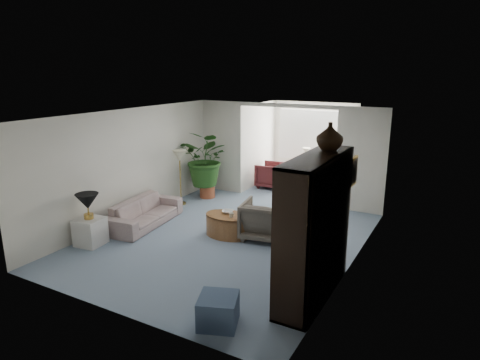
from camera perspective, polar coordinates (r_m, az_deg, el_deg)
The scene contains 26 objects.
floor at distance 8.50m, azimuth -1.97°, elevation -8.10°, with size 6.00×6.00×0.00m, color gray.
sunroom_floor at distance 12.00m, azimuth 8.09°, elevation -1.32°, with size 2.60×2.60×0.00m, color gray.
back_pier_left at distance 11.56m, azimuth -2.51°, elevation 4.56°, with size 1.20×0.12×2.50m, color beige.
back_pier_right at distance 10.15m, azimuth 16.16°, elevation 2.54°, with size 1.20×0.12×2.50m, color beige.
back_header at distance 10.55m, azimuth 6.41°, elevation 10.07°, with size 2.60×0.12×0.10m, color beige.
window_pane at distance 12.70m, azimuth 10.08°, elevation 5.97°, with size 2.20×0.02×1.50m, color white.
window_blinds at distance 12.67m, azimuth 10.04°, elevation 5.95°, with size 2.20×0.02×1.50m, color white.
framed_picture at distance 6.98m, azimuth 15.08°, elevation 0.97°, with size 0.04×0.50×0.40m, color #BEB298.
sofa at distance 9.41m, azimuth -12.83°, elevation -4.31°, with size 1.95×0.76×0.57m, color #BBB39E.
end_table at distance 8.67m, azimuth -19.76°, elevation -6.65°, with size 0.49×0.49×0.53m, color silver.
table_lamp at distance 8.47m, azimuth -20.13°, elevation -2.75°, with size 0.44×0.44×0.30m, color black.
floor_lamp at distance 10.41m, azimuth -8.26°, elevation 3.27°, with size 0.36×0.36×0.28m, color beige.
coffee_table at distance 8.61m, azimuth -1.73°, elevation -6.18°, with size 0.95×0.95×0.45m, color olive.
coffee_bowl at distance 8.62m, azimuth -1.69°, elevation -4.34°, with size 0.23×0.23×0.06m, color silver.
coffee_cup at distance 8.36m, azimuth -1.21°, elevation -4.83°, with size 0.10×0.10×0.10m, color silver.
wingback_chair at distance 8.44m, azimuth 3.23°, elevation -5.47°, with size 0.83×0.85×0.77m, color #695F53.
side_table_dark at distance 8.48m, azimuth 8.39°, elevation -6.33°, with size 0.45×0.36×0.54m, color black.
entertainment_cabinet at distance 6.23m, azimuth 10.16°, elevation -6.48°, with size 0.52×1.93×2.15m, color black.
cabinet_urn at distance 6.36m, azimuth 12.16°, elevation 5.85°, with size 0.40×0.40×0.41m, color black.
ottoman at distance 5.84m, azimuth -2.99°, elevation -17.38°, with size 0.51×0.51×0.41m, color slate.
plant_pot at distance 11.18m, azimuth -4.48°, elevation -1.57°, with size 0.40×0.40×0.32m, color #96492B.
house_plant at distance 10.96m, azimuth -4.58°, elevation 2.93°, with size 1.33×1.15×1.47m, color #234F1B.
sunroom_chair_blue at distance 11.55m, azimuth 11.14°, elevation -0.10°, with size 0.83×0.85×0.78m, color slate.
sunroom_chair_maroon at distance 12.07m, azimuth 4.35°, elevation 0.67°, with size 0.77×0.80×0.72m, color #59211E.
sunroom_table at distance 12.49m, azimuth 8.91°, elevation 0.71°, with size 0.49×0.38×0.60m, color olive.
shelf_clutter at distance 6.17m, azimuth 9.68°, elevation -5.39°, with size 0.30×1.07×1.06m.
Camera 1 is at (4.03, -6.71, 3.32)m, focal length 31.25 mm.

